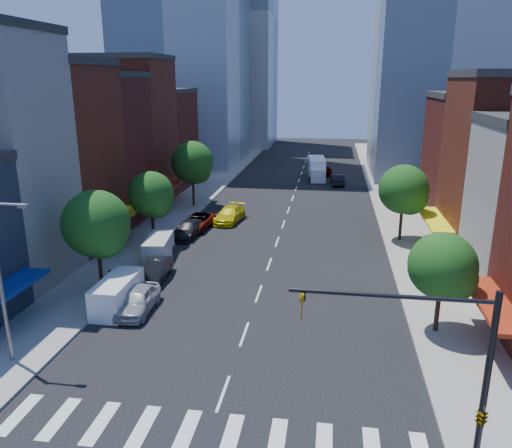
{
  "coord_description": "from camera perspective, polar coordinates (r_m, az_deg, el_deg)",
  "views": [
    {
      "loc": [
        4.81,
        -20.75,
        14.93
      ],
      "look_at": [
        -0.32,
        12.78,
        5.0
      ],
      "focal_mm": 35.0,
      "sensor_mm": 36.0,
      "label": 1
    }
  ],
  "objects": [
    {
      "name": "ground",
      "position": [
        26.01,
        -3.77,
        -18.75
      ],
      "size": [
        220.0,
        220.0,
        0.0
      ],
      "primitive_type": "plane",
      "color": "black",
      "rests_on": "ground"
    },
    {
      "name": "sidewalk_left",
      "position": [
        64.89,
        -7.02,
        2.96
      ],
      "size": [
        5.0,
        120.0,
        0.15
      ],
      "primitive_type": "cube",
      "color": "gray",
      "rests_on": "ground"
    },
    {
      "name": "sidewalk_right",
      "position": [
        63.01,
        15.46,
        2.09
      ],
      "size": [
        5.0,
        120.0,
        0.15
      ],
      "primitive_type": "cube",
      "color": "gray",
      "rests_on": "ground"
    },
    {
      "name": "crosswalk",
      "position": [
        23.68,
        -5.45,
        -22.84
      ],
      "size": [
        19.0,
        3.0,
        0.01
      ],
      "primitive_type": "cube",
      "color": "silver",
      "rests_on": "ground"
    },
    {
      "name": "bldg_left_2",
      "position": [
        49.15,
        -23.27,
        6.9
      ],
      "size": [
        12.0,
        9.0,
        16.0
      ],
      "primitive_type": "cube",
      "color": "maroon",
      "rests_on": "ground"
    },
    {
      "name": "bldg_left_3",
      "position": [
        56.53,
        -18.74,
        7.92
      ],
      "size": [
        12.0,
        8.0,
        15.0
      ],
      "primitive_type": "cube",
      "color": "#501714",
      "rests_on": "ground"
    },
    {
      "name": "bldg_left_4",
      "position": [
        64.03,
        -15.36,
        9.99
      ],
      "size": [
        12.0,
        9.0,
        17.0
      ],
      "primitive_type": "cube",
      "color": "maroon",
      "rests_on": "ground"
    },
    {
      "name": "bldg_left_5",
      "position": [
        72.99,
        -12.24,
        9.33
      ],
      "size": [
        12.0,
        10.0,
        13.0
      ],
      "primitive_type": "cube",
      "color": "#501714",
      "rests_on": "ground"
    },
    {
      "name": "bldg_right_3",
      "position": [
        57.71,
        25.05,
        6.4
      ],
      "size": [
        12.0,
        10.0,
        13.0
      ],
      "primitive_type": "cube",
      "color": "#501714",
      "rests_on": "ground"
    },
    {
      "name": "tower_far_w",
      "position": [
        118.69,
        -2.64,
        22.63
      ],
      "size": [
        18.0,
        18.0,
        56.0
      ],
      "primitive_type": "cube",
      "color": "#9EA5AD",
      "rests_on": "ground"
    },
    {
      "name": "traffic_signal",
      "position": [
        20.16,
        23.06,
        -17.45
      ],
      "size": [
        7.24,
        2.24,
        8.0
      ],
      "color": "black",
      "rests_on": "sidewalk_right"
    },
    {
      "name": "streetlight",
      "position": [
        29.02,
        -27.02,
        -4.98
      ],
      "size": [
        2.25,
        0.25,
        9.0
      ],
      "color": "slate",
      "rests_on": "sidewalk_left"
    },
    {
      "name": "tree_left_near",
      "position": [
        36.95,
        -17.62,
        -0.27
      ],
      "size": [
        4.8,
        4.8,
        7.3
      ],
      "color": "black",
      "rests_on": "sidewalk_left"
    },
    {
      "name": "tree_left_mid",
      "position": [
        46.8,
        -11.75,
        3.13
      ],
      "size": [
        4.2,
        4.2,
        6.65
      ],
      "color": "black",
      "rests_on": "sidewalk_left"
    },
    {
      "name": "tree_left_far",
      "position": [
        59.73,
        -7.17,
        6.82
      ],
      "size": [
        5.0,
        5.0,
        7.75
      ],
      "color": "black",
      "rests_on": "sidewalk_left"
    },
    {
      "name": "tree_right_near",
      "position": [
        31.37,
        20.8,
        -4.82
      ],
      "size": [
        4.0,
        4.0,
        6.2
      ],
      "color": "black",
      "rests_on": "sidewalk_right"
    },
    {
      "name": "tree_right_far",
      "position": [
        48.23,
        16.69,
        3.58
      ],
      "size": [
        4.6,
        4.6,
        7.2
      ],
      "color": "black",
      "rests_on": "sidewalk_right"
    },
    {
      "name": "parked_car_front",
      "position": [
        34.27,
        -13.35,
        -8.45
      ],
      "size": [
        2.05,
        4.89,
        1.65
      ],
      "primitive_type": "imported",
      "rotation": [
        0.0,
        0.0,
        0.02
      ],
      "color": "#ACADB1",
      "rests_on": "ground"
    },
    {
      "name": "parked_car_second",
      "position": [
        39.24,
        -11.38,
        -5.18
      ],
      "size": [
        1.92,
        4.73,
        1.53
      ],
      "primitive_type": "imported",
      "rotation": [
        0.0,
        0.0,
        0.07
      ],
      "color": "black",
      "rests_on": "ground"
    },
    {
      "name": "parked_car_third",
      "position": [
        51.54,
        -6.73,
        0.25
      ],
      "size": [
        3.11,
        5.73,
        1.52
      ],
      "primitive_type": "imported",
      "rotation": [
        0.0,
        0.0,
        -0.11
      ],
      "color": "#999999",
      "rests_on": "ground"
    },
    {
      "name": "parked_car_rear",
      "position": [
        49.21,
        -7.77,
        -0.56
      ],
      "size": [
        2.57,
        5.42,
        1.53
      ],
      "primitive_type": "imported",
      "rotation": [
        0.0,
        0.0,
        -0.08
      ],
      "color": "black",
      "rests_on": "ground"
    },
    {
      "name": "cargo_van_near",
      "position": [
        34.92,
        -15.65,
        -7.76
      ],
      "size": [
        2.08,
        4.97,
        2.11
      ],
      "rotation": [
        0.0,
        0.0,
        0.01
      ],
      "color": "white",
      "rests_on": "ground"
    },
    {
      "name": "cargo_van_far",
      "position": [
        43.31,
        -11.09,
        -2.79
      ],
      "size": [
        2.47,
        4.87,
        1.98
      ],
      "rotation": [
        0.0,
        0.0,
        0.13
      ],
      "color": "silver",
      "rests_on": "ground"
    },
    {
      "name": "taxi",
      "position": [
        53.83,
        -3.03,
        1.09
      ],
      "size": [
        3.0,
        5.83,
        1.62
      ],
      "primitive_type": "imported",
      "rotation": [
        0.0,
        0.0,
        -0.14
      ],
      "color": "yellow",
      "rests_on": "ground"
    },
    {
      "name": "traffic_car_oncoming",
      "position": [
        73.59,
        9.28,
        5.03
      ],
      "size": [
        2.18,
        4.97,
        1.59
      ],
      "primitive_type": "imported",
      "rotation": [
        0.0,
        0.0,
        3.25
      ],
      "color": "black",
      "rests_on": "ground"
    },
    {
      "name": "traffic_car_far",
      "position": [
        80.68,
        7.95,
        6.05
      ],
      "size": [
        2.12,
        4.58,
        1.52
      ],
      "primitive_type": "imported",
      "rotation": [
        0.0,
        0.0,
        3.07
      ],
      "color": "#999999",
      "rests_on": "ground"
    },
    {
      "name": "box_truck",
      "position": [
        77.61,
        6.96,
        6.24
      ],
      "size": [
        3.05,
        8.04,
        3.16
      ],
      "rotation": [
        0.0,
        0.0,
        0.1
      ],
      "color": "white",
      "rests_on": "ground"
    },
    {
      "name": "pedestrian_near",
      "position": [
        36.34,
        -17.13,
        -7.12
      ],
      "size": [
        0.61,
        0.67,
        1.55
      ],
      "primitive_type": "imported",
      "rotation": [
        0.0,
        0.0,
        1.03
      ],
      "color": "#999999",
      "rests_on": "sidewalk_left"
    },
    {
      "name": "pedestrian_far",
      "position": [
        37.47,
        -16.23,
        -6.24
      ],
      "size": [
        0.84,
        0.95,
        1.64
      ],
      "primitive_type": "imported",
      "rotation": [
        0.0,
        0.0,
        -1.89
      ],
      "color": "#999999",
      "rests_on": "sidewalk_left"
    }
  ]
}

